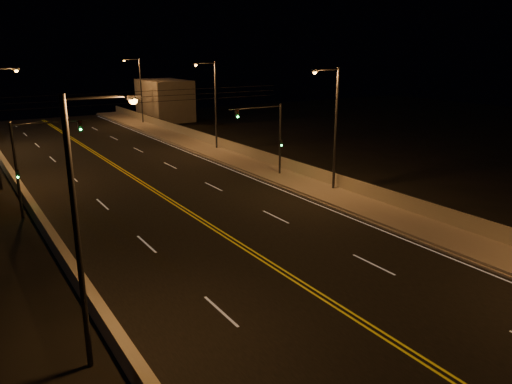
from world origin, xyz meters
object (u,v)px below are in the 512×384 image
streetlight_2 (213,100)px  traffic_signal_right (271,132)px  streetlight_3 (139,87)px  traffic_signal_left (31,157)px  streetlight_1 (333,122)px  streetlight_4 (84,218)px

streetlight_2 → traffic_signal_right: (-1.51, -13.35, -1.48)m
streetlight_3 → traffic_signal_left: bearing=-119.0°
streetlight_1 → streetlight_4: size_ratio=1.00×
streetlight_1 → streetlight_4: same height
streetlight_3 → streetlight_4: bearing=-111.2°
streetlight_4 → streetlight_2: bearing=56.2°
streetlight_4 → traffic_signal_left: bearing=86.6°
streetlight_1 → traffic_signal_right: bearing=103.6°
streetlight_2 → streetlight_4: same height
streetlight_4 → traffic_signal_left: streetlight_4 is taller
streetlight_3 → traffic_signal_right: size_ratio=1.50×
traffic_signal_right → traffic_signal_left: (-18.85, 0.00, 0.00)m
streetlight_3 → streetlight_4: same height
streetlight_3 → traffic_signal_left: 42.00m
streetlight_1 → streetlight_2: size_ratio=1.00×
streetlight_1 → traffic_signal_left: (-20.36, 6.20, -1.48)m
traffic_signal_right → traffic_signal_left: bearing=180.0°
streetlight_1 → streetlight_2: 19.55m
streetlight_2 → traffic_signal_right: size_ratio=1.50×
traffic_signal_left → streetlight_2: bearing=33.3°
streetlight_2 → traffic_signal_left: bearing=-146.7°
traffic_signal_right → streetlight_2: bearing=83.6°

